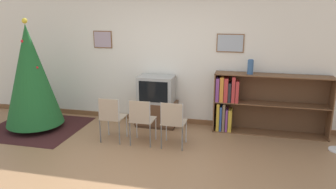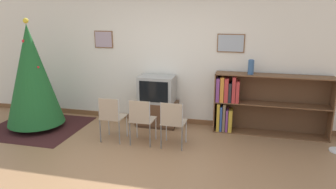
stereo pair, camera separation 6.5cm
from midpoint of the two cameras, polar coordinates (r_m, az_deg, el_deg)
The scene contains 11 objects.
ground_plane at distance 4.96m, azimuth -6.13°, elevation -13.14°, with size 24.00×24.00×0.00m, color #936B47.
wall_back at distance 6.60m, azimuth 0.28°, elevation 6.51°, with size 8.88×0.11×2.70m.
area_rug at distance 7.05m, azimuth -21.52°, elevation -5.32°, with size 1.77×1.65×0.01m.
christmas_tree at distance 6.77m, azimuth -22.39°, elevation 3.14°, with size 1.09×1.09×2.13m.
tv_console at distance 6.61m, azimuth -1.64°, elevation -3.32°, with size 0.80×0.48×0.50m.
television at distance 6.46m, azimuth -1.68°, elevation 0.95°, with size 0.69×0.47×0.52m.
folding_chair_left at distance 5.84m, azimuth -9.54°, elevation -3.75°, with size 0.40×0.40×0.82m.
folding_chair_center at distance 5.65m, azimuth -4.35°, elevation -4.24°, with size 0.40×0.40×0.82m.
folding_chair_right at distance 5.51m, azimuth 1.17°, elevation -4.72°, with size 0.40×0.40×0.82m.
bookshelf at distance 6.36m, azimuth 14.45°, elevation -1.49°, with size 2.09×0.36×1.14m.
vase at distance 6.17m, azimuth 14.54°, elevation 4.68°, with size 0.11×0.11×0.27m.
Camera 2 is at (1.59, -4.08, 2.35)m, focal length 35.00 mm.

